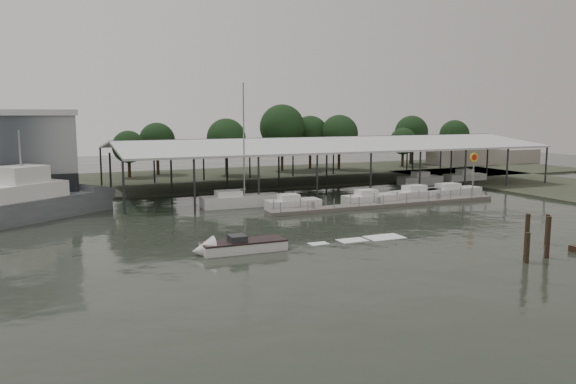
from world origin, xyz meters
name	(u,v)px	position (x,y,z in m)	size (l,w,h in m)	color
ground	(301,236)	(0.00, 0.00, 0.00)	(200.00, 200.00, 0.00)	#242A22
land_strip_far	(183,180)	(0.00, 42.00, 0.10)	(140.00, 30.00, 0.30)	#3A4030
covered_boat_shed	(327,142)	(17.00, 28.00, 6.13)	(58.24, 24.00, 6.96)	#BBBEC0
floating_dock	(386,204)	(15.00, 10.00, 0.20)	(28.00, 2.00, 1.40)	#615B55
shell_fuel_sign	(474,166)	(27.00, 9.99, 3.93)	(1.10, 0.18, 5.55)	gray
distant_commercial_buildings	(477,156)	(59.03, 44.69, 1.84)	(22.00, 8.00, 4.00)	gray
grey_trawler	(33,202)	(-20.36, 17.71, 1.58)	(15.92, 13.51, 8.84)	slate
white_sailboat	(239,200)	(0.17, 16.35, 0.66)	(8.70, 2.98, 13.56)	white
speedboat_underway	(236,247)	(-6.62, -2.90, 0.39)	(17.97, 2.58, 2.00)	white
moored_cruiser_0	(293,204)	(4.73, 12.28, 0.61)	(5.87, 2.43, 1.70)	white
moored_cruiser_1	(370,199)	(14.09, 11.99, 0.61)	(6.31, 2.22, 1.70)	white
moored_cruiser_2	(417,194)	(21.39, 13.09, 0.61)	(7.93, 3.19, 1.70)	white
moored_cruiser_3	(451,192)	(26.27, 12.96, 0.61)	(8.25, 2.72, 1.70)	white
mooring_pilings	(568,248)	(12.86, -15.07, 1.12)	(6.17, 9.44, 3.93)	#332819
horizon_tree_line	(313,134)	(24.64, 47.91, 6.43)	(68.69, 11.68, 11.66)	#302315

